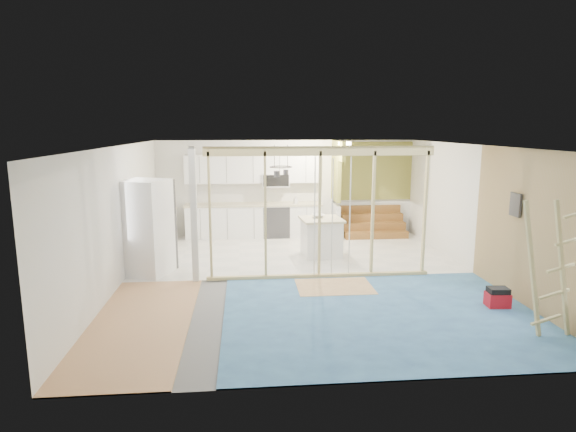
{
  "coord_description": "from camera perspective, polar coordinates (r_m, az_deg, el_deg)",
  "views": [
    {
      "loc": [
        -1.14,
        -9.05,
        2.94
      ],
      "look_at": [
        -0.26,
        0.6,
        1.15
      ],
      "focal_mm": 30.0,
      "sensor_mm": 36.0,
      "label": 1
    }
  ],
  "objects": [
    {
      "name": "green_partition",
      "position": [
        13.25,
        8.75,
        1.69
      ],
      "size": [
        2.25,
        1.51,
        2.6
      ],
      "color": "olive",
      "rests_on": "room"
    },
    {
      "name": "stud_frame",
      "position": [
        9.19,
        0.44,
        2.03
      ],
      "size": [
        4.66,
        0.14,
        2.6
      ],
      "color": "tan",
      "rests_on": "room"
    },
    {
      "name": "ladder",
      "position": [
        7.6,
        28.74,
        -5.56
      ],
      "size": [
        1.06,
        0.1,
        1.97
      ],
      "rotation": [
        0.0,
        0.0,
        0.13
      ],
      "color": "tan",
      "rests_on": "room"
    },
    {
      "name": "electrical_panel",
      "position": [
        9.01,
        25.36,
        1.22
      ],
      "size": [
        0.04,
        0.3,
        0.4
      ],
      "primitive_type": "cube",
      "color": "#3B3B40",
      "rests_on": "room"
    },
    {
      "name": "bowl",
      "position": [
        11.09,
        3.58,
        0.02
      ],
      "size": [
        0.3,
        0.3,
        0.07
      ],
      "primitive_type": "imported",
      "rotation": [
        0.0,
        0.0,
        -0.04
      ],
      "color": "silver",
      "rests_on": "island"
    },
    {
      "name": "fridge",
      "position": [
        9.98,
        -16.44,
        -1.38
      ],
      "size": [
        1.09,
        1.05,
        1.93
      ],
      "rotation": [
        0.0,
        0.0,
        -0.37
      ],
      "color": "white",
      "rests_on": "room"
    },
    {
      "name": "sheathing_panel",
      "position": [
        8.59,
        27.47,
        -1.73
      ],
      "size": [
        0.02,
        4.0,
        2.6
      ],
      "primitive_type": "cube",
      "color": "#9E8056",
      "rests_on": "room"
    },
    {
      "name": "base_cabinets",
      "position": [
        12.66,
        -7.24,
        -0.87
      ],
      "size": [
        4.45,
        2.24,
        0.93
      ],
      "color": "white",
      "rests_on": "room"
    },
    {
      "name": "soap_bottle_b",
      "position": [
        12.86,
        0.91,
        1.92
      ],
      "size": [
        0.11,
        0.11,
        0.2
      ],
      "primitive_type": "imported",
      "rotation": [
        0.0,
        0.0,
        0.33
      ],
      "color": "silver",
      "rests_on": "base_cabinets"
    },
    {
      "name": "room",
      "position": [
        9.27,
        1.93,
        0.27
      ],
      "size": [
        7.01,
        8.01,
        2.61
      ],
      "color": "slate",
      "rests_on": "ground"
    },
    {
      "name": "toolbox",
      "position": [
        8.77,
        23.59,
        -8.9
      ],
      "size": [
        0.38,
        0.29,
        0.34
      ],
      "rotation": [
        0.0,
        0.0,
        -0.07
      ],
      "color": "#AB0F19",
      "rests_on": "room"
    },
    {
      "name": "pot_rack",
      "position": [
        11.01,
        -0.86,
        5.56
      ],
      "size": [
        0.52,
        0.52,
        0.72
      ],
      "color": "black",
      "rests_on": "room"
    },
    {
      "name": "ceiling_light",
      "position": [
        12.32,
        6.75,
        8.54
      ],
      "size": [
        0.32,
        0.32,
        0.08
      ],
      "primitive_type": "cylinder",
      "color": "#FFEABF",
      "rests_on": "room"
    },
    {
      "name": "upper_cabinets",
      "position": [
        12.92,
        -3.89,
        5.47
      ],
      "size": [
        3.6,
        0.41,
        0.85
      ],
      "color": "white",
      "rests_on": "room"
    },
    {
      "name": "soap_bottle_a",
      "position": [
        13.07,
        -11.15,
        2.08
      ],
      "size": [
        0.14,
        0.14,
        0.29
      ],
      "primitive_type": "imported",
      "rotation": [
        0.0,
        0.0,
        -0.22
      ],
      "color": "#A9B0BD",
      "rests_on": "base_cabinets"
    },
    {
      "name": "island",
      "position": [
        11.08,
        3.95,
        -2.56
      ],
      "size": [
        0.98,
        0.98,
        0.9
      ],
      "rotation": [
        0.0,
        0.0,
        0.08
      ],
      "color": "white",
      "rests_on": "room"
    },
    {
      "name": "floor_overlays",
      "position": [
        9.65,
        2.27,
        -7.22
      ],
      "size": [
        7.0,
        8.0,
        0.03
      ],
      "color": "silver",
      "rests_on": "room"
    }
  ]
}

